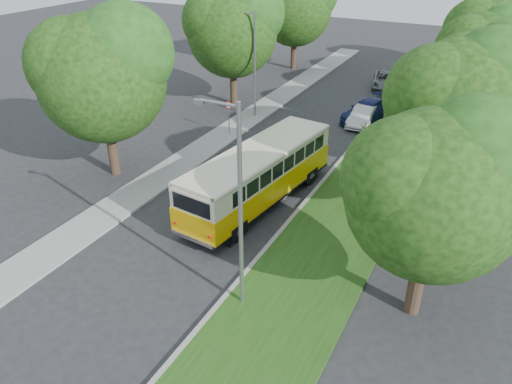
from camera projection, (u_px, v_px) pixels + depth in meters
The scene contains 13 objects.
ground at pixel (185, 241), 22.74m from camera, with size 120.00×120.00×0.00m, color #27272A.
curb at pixel (300, 208), 25.19m from camera, with size 0.20×70.00×0.15m, color gray.
grass_verge at pixel (345, 220), 24.26m from camera, with size 4.50×70.00×0.13m, color #224512.
sidewalk at pixel (164, 175), 28.53m from camera, with size 2.20×70.00×0.12m, color gray.
treeline at pixel (373, 40), 32.72m from camera, with size 24.27×41.91×9.46m.
lamppost_near at pixel (238, 204), 17.02m from camera, with size 1.71×0.16×8.00m.
lamppost_far at pixel (253, 61), 35.15m from camera, with size 1.71×0.16×7.50m.
warning_sign at pixel (229, 111), 33.08m from camera, with size 0.56×0.10×2.50m.
vintage_bus at pixel (259, 177), 25.06m from camera, with size 2.65×10.31×3.06m, color #E7AE07, non-canonical shape.
car_silver at pixel (286, 173), 27.20m from camera, with size 1.72×4.27×1.46m, color #AFAEB3.
car_white at pixel (363, 116), 35.37m from camera, with size 1.38×3.96×1.31m, color silver.
car_blue at pixel (367, 111), 36.10m from camera, with size 2.07×5.09×1.48m, color #121B50.
car_grey at pixel (386, 80), 43.17m from camera, with size 2.20×4.78×1.33m, color #585A5F.
Camera 1 is at (11.43, -15.36, 12.89)m, focal length 35.00 mm.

